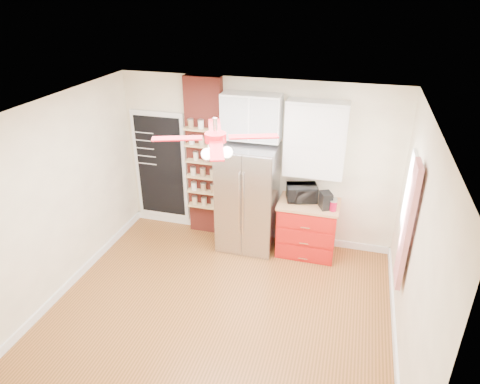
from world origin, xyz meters
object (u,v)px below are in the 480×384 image
(coffee_maker, at_px, (326,200))
(ceiling_fan, at_px, (216,138))
(toaster_oven, at_px, (302,193))
(pantry_jar_oats, at_px, (196,156))
(fridge, at_px, (248,198))
(canister_left, at_px, (333,206))
(red_cabinet, at_px, (307,228))

(coffee_maker, bearing_deg, ceiling_fan, -151.50)
(toaster_oven, height_order, coffee_maker, coffee_maker)
(ceiling_fan, xyz_separation_m, pantry_jar_oats, (-0.97, 1.79, -0.99))
(coffee_maker, bearing_deg, toaster_oven, 132.32)
(ceiling_fan, height_order, toaster_oven, ceiling_fan)
(fridge, relative_size, toaster_oven, 3.79)
(ceiling_fan, bearing_deg, toaster_oven, 65.63)
(canister_left, bearing_deg, pantry_jar_oats, 173.41)
(fridge, relative_size, red_cabinet, 1.86)
(red_cabinet, relative_size, toaster_oven, 2.04)
(pantry_jar_oats, bearing_deg, canister_left, -6.59)
(fridge, height_order, pantry_jar_oats, fridge)
(toaster_oven, height_order, pantry_jar_oats, pantry_jar_oats)
(red_cabinet, xyz_separation_m, pantry_jar_oats, (-1.89, 0.11, 0.98))
(ceiling_fan, distance_m, toaster_oven, 2.37)
(pantry_jar_oats, bearing_deg, red_cabinet, -3.40)
(coffee_maker, bearing_deg, red_cabinet, 133.51)
(fridge, bearing_deg, toaster_oven, 7.55)
(canister_left, height_order, pantry_jar_oats, pantry_jar_oats)
(ceiling_fan, xyz_separation_m, canister_left, (1.29, 1.53, -1.45))
(toaster_oven, bearing_deg, coffee_maker, -39.32)
(canister_left, distance_m, pantry_jar_oats, 2.32)
(pantry_jar_oats, bearing_deg, ceiling_fan, -61.68)
(red_cabinet, bearing_deg, toaster_oven, 155.06)
(ceiling_fan, bearing_deg, coffee_maker, 53.45)
(fridge, bearing_deg, ceiling_fan, -88.24)
(coffee_maker, xyz_separation_m, canister_left, (0.12, -0.05, -0.05))
(red_cabinet, bearing_deg, fridge, -177.05)
(canister_left, bearing_deg, toaster_oven, 157.30)
(toaster_oven, bearing_deg, fridge, 170.95)
(red_cabinet, distance_m, pantry_jar_oats, 2.13)
(fridge, distance_m, red_cabinet, 1.06)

